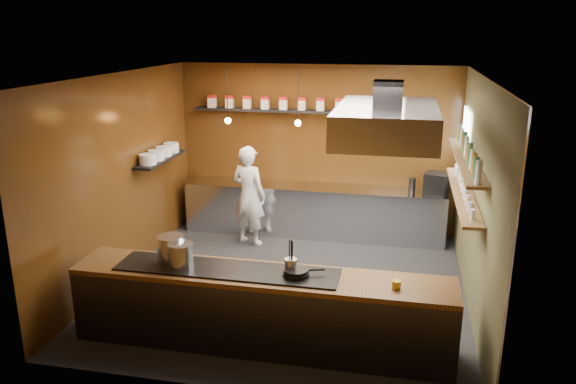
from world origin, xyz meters
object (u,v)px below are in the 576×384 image
(espresso_machine, at_px, (437,184))
(stockpot_large, at_px, (171,249))
(stockpot_small, at_px, (180,255))
(chef, at_px, (249,195))
(extractor_hood, at_px, (387,122))

(espresso_machine, bearing_deg, stockpot_large, -113.32)
(stockpot_large, distance_m, stockpot_small, 0.20)
(espresso_machine, relative_size, chef, 0.21)
(extractor_hood, xyz_separation_m, stockpot_small, (-2.24, -1.24, -1.43))
(extractor_hood, xyz_separation_m, stockpot_large, (-2.41, -1.12, -1.41))
(chef, bearing_deg, extractor_hood, 158.83)
(stockpot_large, relative_size, espresso_machine, 0.88)
(extractor_hood, height_order, stockpot_large, extractor_hood)
(stockpot_large, height_order, chef, chef)
(stockpot_large, xyz_separation_m, espresso_machine, (3.21, 3.64, -0.01))
(espresso_machine, bearing_deg, stockpot_small, -110.94)
(extractor_hood, bearing_deg, stockpot_small, -151.10)
(extractor_hood, relative_size, chef, 1.16)
(espresso_machine, xyz_separation_m, chef, (-3.11, -0.59, -0.22))
(chef, bearing_deg, espresso_machine, -150.62)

